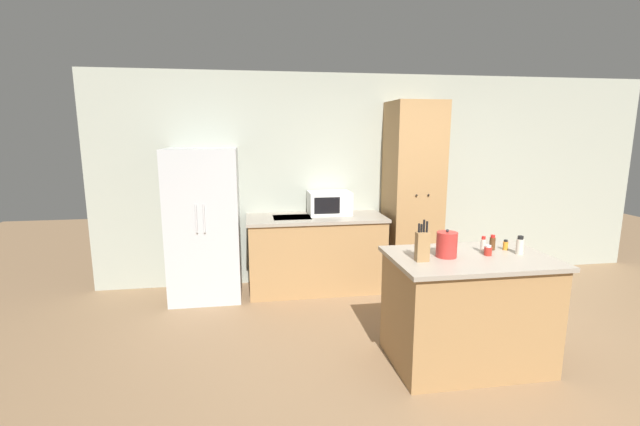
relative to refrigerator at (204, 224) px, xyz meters
name	(u,v)px	position (x,y,z in m)	size (l,w,h in m)	color
ground_plane	(465,366)	(2.23, -1.94, -0.86)	(14.00, 14.00, 0.00)	#846647
wall_back	(383,179)	(2.23, 0.39, 0.44)	(7.20, 0.06, 2.60)	#9EA393
refrigerator	(204,224)	(0.00, 0.00, 0.00)	(0.78, 0.74, 1.72)	#B7BABC
back_counter	(316,253)	(1.29, 0.02, -0.40)	(1.64, 0.72, 0.90)	#9E7547
pantry_cabinet	(412,195)	(2.50, 0.05, 0.27)	(0.61, 0.64, 2.25)	#9E7547
kitchen_island	(467,309)	(2.26, -1.86, -0.40)	(1.28, 0.84, 0.91)	#9E7547
microwave	(329,203)	(1.48, 0.15, 0.18)	(0.51, 0.38, 0.28)	white
knife_block	(422,246)	(1.82, -1.93, 0.18)	(0.10, 0.07, 0.32)	#9E7547
spice_bottle_tall_dark	(520,246)	(2.68, -1.87, 0.13)	(0.06, 0.06, 0.15)	beige
spice_bottle_short_red	(505,245)	(2.64, -1.73, 0.10)	(0.04, 0.04, 0.09)	orange
spice_bottle_amber_oil	(492,243)	(2.53, -1.71, 0.12)	(0.05, 0.05, 0.13)	#563319
spice_bottle_green_herb	(488,251)	(2.41, -1.86, 0.09)	(0.06, 0.06, 0.08)	#B2281E
spice_bottle_pale_salt	(483,245)	(2.42, -1.77, 0.12)	(0.04, 0.04, 0.13)	beige
kettle	(447,245)	(2.06, -1.85, 0.16)	(0.16, 0.16, 0.23)	#B72D28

